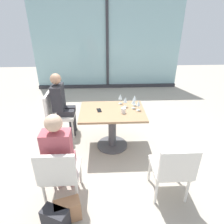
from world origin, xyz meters
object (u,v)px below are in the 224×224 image
dining_table_main (112,121)px  cell_phone_on_table (99,110)px  chair_far_left (57,112)px  handbag_0 (56,219)px  wine_glass_3 (134,101)px  handbag_1 (49,139)px  wine_glass_4 (125,100)px  wine_glass_1 (135,98)px  chair_front_left (60,172)px  coffee_cup (123,110)px  chair_front_right (172,168)px  person_far_left (62,102)px  person_front_left (59,153)px  wine_glass_2 (120,97)px  wine_glass_0 (139,103)px  handbag_2 (68,210)px

dining_table_main → cell_phone_on_table: (-0.23, 0.01, 0.22)m
chair_far_left → handbag_0: chair_far_left is taller
wine_glass_3 → handbag_1: wine_glass_3 is taller
wine_glass_4 → wine_glass_1: bearing=21.7°
handbag_1 → chair_front_left: bearing=-76.0°
dining_table_main → wine_glass_4: bearing=30.1°
coffee_cup → cell_phone_on_table: (-0.41, 0.11, -0.04)m
wine_glass_4 → coffee_cup: 0.25m
chair_front_left → wine_glass_4: 1.66m
chair_front_left → wine_glass_4: (0.94, 1.32, 0.37)m
coffee_cup → dining_table_main: bearing=152.0°
wine_glass_3 → handbag_0: 2.09m
chair_front_right → cell_phone_on_table: bearing=127.8°
person_far_left → handbag_0: (0.22, -2.02, -0.56)m
person_front_left → wine_glass_1: size_ratio=6.81×
chair_front_left → wine_glass_2: 1.74m
wine_glass_0 → wine_glass_1: 0.22m
chair_far_left → person_front_left: 1.59m
chair_front_right → wine_glass_1: (-0.29, 1.39, 0.37)m
chair_front_left → person_far_left: size_ratio=0.69×
wine_glass_3 → wine_glass_0: bearing=-50.4°
chair_front_right → wine_glass_2: size_ratio=4.70×
chair_front_right → wine_glass_2: wine_glass_2 is taller
handbag_2 → chair_front_left: bearing=94.2°
wine_glass_1 → coffee_cup: size_ratio=2.06×
wine_glass_4 → cell_phone_on_table: (-0.46, -0.13, -0.13)m
cell_phone_on_table → dining_table_main: bearing=-13.3°
chair_far_left → handbag_1: (-0.12, -0.42, -0.36)m
chair_far_left → handbag_1: size_ratio=2.90×
chair_front_right → wine_glass_1: 1.47m
chair_far_left → cell_phone_on_table: size_ratio=6.04×
dining_table_main → chair_front_right: bearing=-59.4°
chair_far_left → wine_glass_1: (1.46, -0.26, 0.37)m
wine_glass_1 → chair_far_left: bearing=170.0°
wine_glass_3 → coffee_cup: size_ratio=2.06×
person_far_left → wine_glass_4: (1.18, -0.33, 0.16)m
handbag_0 → handbag_1: (-0.45, 1.60, 0.00)m
wine_glass_3 → wine_glass_4: size_ratio=1.00×
wine_glass_3 → handbag_0: wine_glass_3 is taller
wine_glass_1 → wine_glass_2: bearing=163.0°
wine_glass_0 → wine_glass_3: size_ratio=1.00×
coffee_cup → chair_front_right: bearing=-64.5°
chair_front_left → chair_front_right: same height
wine_glass_0 → handbag_2: (-1.04, -1.44, -0.72)m
wine_glass_1 → wine_glass_3: same height
chair_front_right → wine_glass_0: wine_glass_0 is taller
wine_glass_1 → cell_phone_on_table: (-0.64, -0.20, -0.13)m
person_far_left → handbag_2: bearing=-79.7°
chair_front_right → wine_glass_1: size_ratio=4.70×
coffee_cup → cell_phone_on_table: 0.42m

